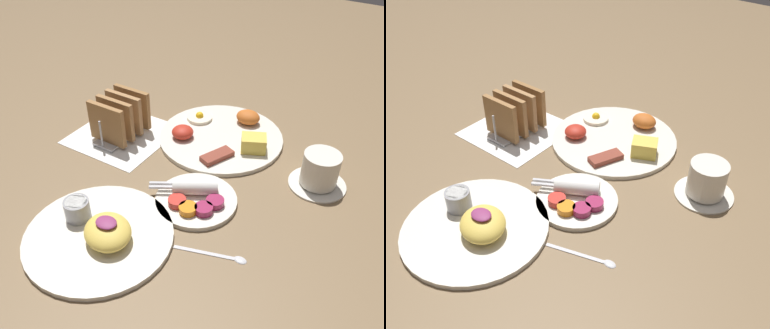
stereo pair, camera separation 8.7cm
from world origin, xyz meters
The scene contains 8 objects.
ground_plane centered at (0.00, 0.00, 0.00)m, with size 3.00×3.00×0.00m, color brown.
napkin_flat centered at (-0.15, 0.10, 0.00)m, with size 0.22×0.22×0.00m.
plate_breakfast centered at (0.07, 0.21, 0.01)m, with size 0.30×0.30×0.05m.
plate_condiments centered at (0.13, -0.01, 0.01)m, with size 0.18×0.16×0.04m.
plate_foreground centered at (0.04, -0.19, 0.01)m, with size 0.27×0.27×0.06m.
toast_rack centered at (-0.15, 0.10, 0.05)m, with size 0.10×0.15×0.10m.
coffee_cup centered at (0.32, 0.17, 0.04)m, with size 0.12×0.12×0.08m.
teaspoon centered at (0.25, -0.11, 0.00)m, with size 0.13×0.05×0.01m.
Camera 2 is at (0.53, -0.51, 0.58)m, focal length 40.00 mm.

